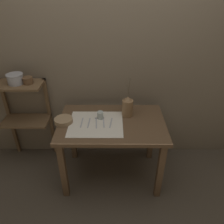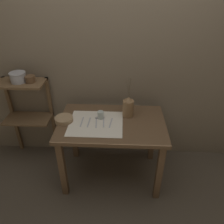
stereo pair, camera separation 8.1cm
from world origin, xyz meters
name	(u,v)px [view 1 (the left image)]	position (x,y,z in m)	size (l,w,h in m)	color
ground_plane	(112,173)	(0.00, 0.00, 0.00)	(12.00, 12.00, 0.00)	brown
stone_wall_back	(112,64)	(0.00, 0.46, 1.20)	(7.00, 0.06, 2.40)	#7A6B56
wooden_table	(112,131)	(0.00, 0.00, 0.63)	(1.09, 0.71, 0.75)	brown
wooden_shelf_unit	(24,108)	(-1.01, 0.30, 0.73)	(0.53, 0.29, 1.05)	brown
linen_cloth	(96,124)	(-0.16, -0.03, 0.75)	(0.54, 0.47, 0.00)	silver
pitcher_with_flowers	(128,107)	(0.16, 0.13, 0.85)	(0.12, 0.12, 0.44)	olive
wooden_bowl	(64,120)	(-0.49, -0.01, 0.77)	(0.18, 0.18, 0.05)	#9E7F5B
glass_tumbler_near	(100,115)	(-0.12, 0.06, 0.79)	(0.06, 0.06, 0.08)	#B7C1BC
fork_outer	(82,123)	(-0.31, -0.02, 0.75)	(0.02, 0.17, 0.00)	#A8A8AD
fork_inner	(89,123)	(-0.23, -0.02, 0.75)	(0.02, 0.17, 0.00)	#A8A8AD
spoon_outer	(96,120)	(-0.16, 0.02, 0.75)	(0.03, 0.19, 0.02)	#A8A8AD
spoon_inner	(103,119)	(-0.09, 0.04, 0.75)	(0.03, 0.19, 0.02)	#A8A8AD
knife_center	(111,123)	(-0.01, -0.02, 0.75)	(0.03, 0.17, 0.00)	#A8A8AD
metal_pot_large	(15,79)	(-1.01, 0.27, 1.11)	(0.17, 0.17, 0.11)	#A8A8AD
metal_pot_small	(28,80)	(-0.88, 0.27, 1.09)	(0.11, 0.11, 0.07)	brown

